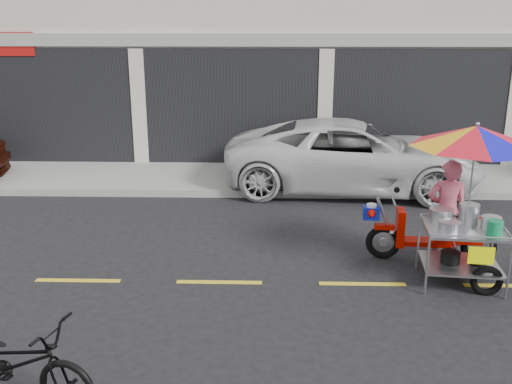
{
  "coord_description": "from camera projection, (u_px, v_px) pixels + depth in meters",
  "views": [
    {
      "loc": [
        -1.28,
        -7.27,
        3.51
      ],
      "look_at": [
        -1.5,
        0.6,
        1.15
      ],
      "focal_mm": 40.0,
      "sensor_mm": 36.0,
      "label": 1
    }
  ],
  "objects": [
    {
      "name": "ground",
      "position": [
        362.0,
        284.0,
        7.94
      ],
      "size": [
        90.0,
        90.0,
        0.0
      ],
      "primitive_type": "plane",
      "color": "black"
    },
    {
      "name": "sidewalk",
      "position": [
        327.0,
        176.0,
        13.18
      ],
      "size": [
        45.0,
        3.0,
        0.15
      ],
      "primitive_type": "cube",
      "color": "gray",
      "rests_on": "ground"
    },
    {
      "name": "centerline",
      "position": [
        362.0,
        284.0,
        7.94
      ],
      "size": [
        42.0,
        0.1,
        0.01
      ],
      "primitive_type": "cube",
      "color": "gold",
      "rests_on": "ground"
    },
    {
      "name": "white_pickup",
      "position": [
        353.0,
        156.0,
        12.21
      ],
      "size": [
        5.59,
        2.93,
        1.5
      ],
      "primitive_type": "imported",
      "rotation": [
        0.0,
        0.0,
        1.49
      ],
      "color": "silver",
      "rests_on": "ground"
    },
    {
      "name": "near_bicycle",
      "position": [
        14.0,
        362.0,
        5.34
      ],
      "size": [
        1.81,
        1.02,
        0.9
      ],
      "primitive_type": "imported",
      "rotation": [
        0.0,
        0.0,
        1.31
      ],
      "color": "black",
      "rests_on": "ground"
    },
    {
      "name": "food_vendor_rig",
      "position": [
        462.0,
        179.0,
        7.87
      ],
      "size": [
        2.25,
        1.96,
        2.26
      ],
      "rotation": [
        0.0,
        0.0,
        -0.11
      ],
      "color": "black",
      "rests_on": "ground"
    }
  ]
}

